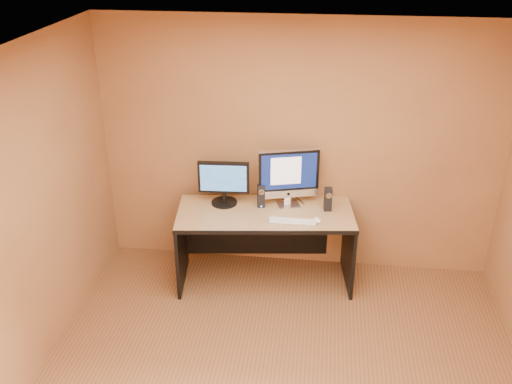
# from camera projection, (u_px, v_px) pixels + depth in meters

# --- Properties ---
(walls) EXTENTS (4.00, 4.00, 2.60)m
(walls) POSITION_uv_depth(u_px,v_px,m) (282.00, 257.00, 3.89)
(walls) COLOR #9A673E
(walls) RESTS_ON ground
(ceiling) EXTENTS (4.00, 4.00, 0.00)m
(ceiling) POSITION_uv_depth(u_px,v_px,m) (286.00, 68.00, 3.32)
(ceiling) COLOR white
(ceiling) RESTS_ON walls
(desk) EXTENTS (1.79, 0.95, 0.79)m
(desk) POSITION_uv_depth(u_px,v_px,m) (265.00, 247.00, 5.73)
(desk) COLOR #A58252
(desk) RESTS_ON ground
(imac) EXTENTS (0.65, 0.38, 0.59)m
(imac) POSITION_uv_depth(u_px,v_px,m) (289.00, 178.00, 5.55)
(imac) COLOR silver
(imac) RESTS_ON desk
(second_monitor) EXTENTS (0.53, 0.28, 0.45)m
(second_monitor) POSITION_uv_depth(u_px,v_px,m) (224.00, 183.00, 5.62)
(second_monitor) COLOR black
(second_monitor) RESTS_ON desk
(speaker_left) EXTENTS (0.09, 0.09, 0.24)m
(speaker_left) POSITION_uv_depth(u_px,v_px,m) (261.00, 196.00, 5.61)
(speaker_left) COLOR black
(speaker_left) RESTS_ON desk
(speaker_right) EXTENTS (0.08, 0.09, 0.24)m
(speaker_right) POSITION_uv_depth(u_px,v_px,m) (328.00, 199.00, 5.54)
(speaker_right) COLOR black
(speaker_right) RESTS_ON desk
(keyboard) EXTENTS (0.46, 0.13, 0.02)m
(keyboard) POSITION_uv_depth(u_px,v_px,m) (293.00, 221.00, 5.37)
(keyboard) COLOR silver
(keyboard) RESTS_ON desk
(mouse) EXTENTS (0.09, 0.12, 0.04)m
(mouse) POSITION_uv_depth(u_px,v_px,m) (318.00, 220.00, 5.37)
(mouse) COLOR white
(mouse) RESTS_ON desk
(cable_a) EXTENTS (0.13, 0.21, 0.01)m
(cable_a) POSITION_uv_depth(u_px,v_px,m) (298.00, 199.00, 5.80)
(cable_a) COLOR black
(cable_a) RESTS_ON desk
(cable_b) EXTENTS (0.05, 0.19, 0.01)m
(cable_b) POSITION_uv_depth(u_px,v_px,m) (285.00, 198.00, 5.82)
(cable_b) COLOR black
(cable_b) RESTS_ON desk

